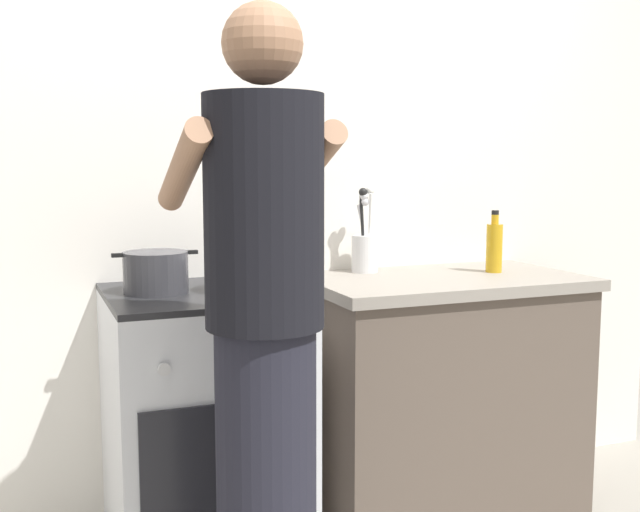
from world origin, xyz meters
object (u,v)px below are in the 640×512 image
Objects in this scene: mixing_bowl at (247,274)px; person at (265,342)px; oil_bottle at (494,247)px; pot at (156,272)px; utensil_crock at (365,247)px; stove_range at (204,426)px.

mixing_bowl is 0.56m from person.
mixing_bowl is 0.15× the size of person.
person reaches higher than oil_bottle.
pot is at bearing 166.77° from mixing_bowl.
person is at bearing -151.31° from oil_bottle.
oil_bottle is at bearing 28.69° from person.
utensil_crock is 0.19× the size of person.
mixing_bowl is 0.59m from utensil_crock.
mixing_bowl is at bearing -176.51° from oil_bottle.
pot is 1.16× the size of oil_bottle.
person reaches higher than utensil_crock.
utensil_crock reaches higher than pot.
oil_bottle is 1.26m from person.
utensil_crock reaches higher than mixing_bowl.
person is at bearing -87.03° from stove_range.
person is at bearing -129.44° from utensil_crock.
pot is at bearing 169.26° from stove_range.
oil_bottle is at bearing -0.25° from pot.
stove_range is 3.85× the size of oil_bottle.
pot is 0.29m from mixing_bowl.
utensil_crock is 1.02m from person.
stove_range is at bearing -178.94° from oil_bottle.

